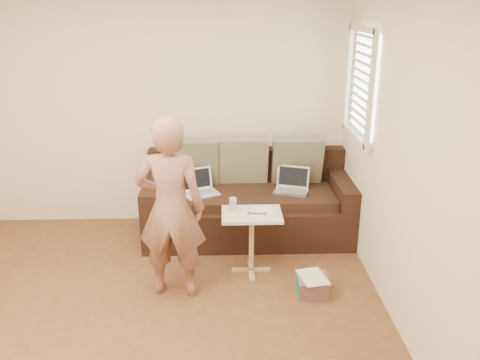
{
  "coord_description": "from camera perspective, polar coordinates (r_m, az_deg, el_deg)",
  "views": [
    {
      "loc": [
        0.65,
        -3.23,
        2.46
      ],
      "look_at": [
        0.8,
        1.4,
        0.78
      ],
      "focal_mm": 37.5,
      "sensor_mm": 36.0,
      "label": 1
    }
  ],
  "objects": [
    {
      "name": "laptop_white",
      "position": [
        5.3,
        -4.45,
        -1.63
      ],
      "size": [
        0.43,
        0.38,
        0.25
      ],
      "primitive_type": null,
      "rotation": [
        0.0,
        0.0,
        0.44
      ],
      "color": "white",
      "rests_on": "sofa"
    },
    {
      "name": "person",
      "position": [
        4.25,
        -7.88,
        -3.24
      ],
      "size": [
        0.62,
        0.45,
        1.61
      ],
      "primitive_type": "imported",
      "rotation": [
        0.0,
        0.0,
        3.05
      ],
      "color": "brown",
      "rests_on": "ground"
    },
    {
      "name": "paper_on_table",
      "position": [
        4.64,
        2.51,
        -3.6
      ],
      "size": [
        0.25,
        0.33,
        0.0
      ],
      "primitive_type": null,
      "rotation": [
        0.0,
        0.0,
        -0.14
      ],
      "color": "white",
      "rests_on": "side_table"
    },
    {
      "name": "floor",
      "position": [
        4.12,
        -11.05,
        -17.24
      ],
      "size": [
        4.5,
        4.5,
        0.0
      ],
      "primitive_type": "plane",
      "color": "brown",
      "rests_on": "ground"
    },
    {
      "name": "pillow_mid",
      "position": [
        5.51,
        0.31,
        2.27
      ],
      "size": [
        0.55,
        0.27,
        0.57
      ],
      "primitive_type": null,
      "rotation": [
        0.24,
        0.0,
        0.0
      ],
      "color": "#767254",
      "rests_on": "sofa"
    },
    {
      "name": "pillow_right",
      "position": [
        5.54,
        6.53,
        2.26
      ],
      "size": [
        0.55,
        0.28,
        0.57
      ],
      "primitive_type": null,
      "rotation": [
        0.26,
        0.0,
        0.0
      ],
      "color": "#65634A",
      "rests_on": "sofa"
    },
    {
      "name": "striped_box",
      "position": [
        4.55,
        8.23,
        -11.77
      ],
      "size": [
        0.27,
        0.27,
        0.17
      ],
      "primitive_type": null,
      "color": "#CC1E47",
      "rests_on": "ground"
    },
    {
      "name": "scissors",
      "position": [
        4.58,
        1.96,
        -3.84
      ],
      "size": [
        0.2,
        0.14,
        0.02
      ],
      "primitive_type": null,
      "rotation": [
        0.0,
        0.0,
        -0.27
      ],
      "color": "silver",
      "rests_on": "side_table"
    },
    {
      "name": "side_table",
      "position": [
        4.75,
        1.31,
        -7.11
      ],
      "size": [
        0.55,
        0.39,
        0.61
      ],
      "primitive_type": null,
      "color": "silver",
      "rests_on": "ground"
    },
    {
      "name": "wall_right",
      "position": [
        3.69,
        19.7,
        0.38
      ],
      "size": [
        0.0,
        4.5,
        4.5
      ],
      "primitive_type": "plane",
      "rotation": [
        1.57,
        0.0,
        -1.57
      ],
      "color": "beige",
      "rests_on": "ground"
    },
    {
      "name": "sofa",
      "position": [
        5.41,
        0.93,
        -2.17
      ],
      "size": [
        2.2,
        0.95,
        0.85
      ],
      "primitive_type": null,
      "color": "black",
      "rests_on": "ground"
    },
    {
      "name": "wall_back",
      "position": [
        5.64,
        -8.51,
        7.84
      ],
      "size": [
        4.0,
        0.0,
        4.0
      ],
      "primitive_type": "plane",
      "rotation": [
        1.57,
        0.0,
        0.0
      ],
      "color": "beige",
      "rests_on": "ground"
    },
    {
      "name": "drinking_glass",
      "position": [
        4.65,
        -0.83,
        -2.76
      ],
      "size": [
        0.07,
        0.07,
        0.12
      ],
      "primitive_type": null,
      "color": "silver",
      "rests_on": "side_table"
    },
    {
      "name": "window_blinds",
      "position": [
        4.97,
        13.57,
        10.57
      ],
      "size": [
        0.12,
        0.88,
        1.08
      ],
      "primitive_type": null,
      "color": "white",
      "rests_on": "wall_right"
    },
    {
      "name": "pillow_left",
      "position": [
        5.48,
        -5.43,
        2.09
      ],
      "size": [
        0.55,
        0.29,
        0.57
      ],
      "primitive_type": null,
      "rotation": [
        0.28,
        0.0,
        0.0
      ],
      "color": "#65634A",
      "rests_on": "sofa"
    },
    {
      "name": "laptop_silver",
      "position": [
        5.37,
        5.81,
        -1.38
      ],
      "size": [
        0.41,
        0.35,
        0.23
      ],
      "primitive_type": null,
      "rotation": [
        0.0,
        0.0,
        -0.32
      ],
      "color": "#B7BABC",
      "rests_on": "sofa"
    }
  ]
}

